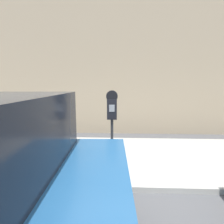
# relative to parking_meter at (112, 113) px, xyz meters

# --- Properties ---
(sidewalk) EXTENTS (24.00, 2.80, 0.10)m
(sidewalk) POSITION_rel_parking_meter_xyz_m (0.33, 0.92, -1.27)
(sidewalk) COLOR #ADAAA3
(sidewalk) RESTS_ON ground_plane
(building_facade) EXTENTS (24.00, 0.30, 5.89)m
(building_facade) POSITION_rel_parking_meter_xyz_m (0.33, 3.38, 1.62)
(building_facade) COLOR tan
(building_facade) RESTS_ON ground_plane
(parking_meter) EXTENTS (0.21, 0.14, 1.63)m
(parking_meter) POSITION_rel_parking_meter_xyz_m (0.00, 0.00, 0.00)
(parking_meter) COLOR #2D2D30
(parking_meter) RESTS_ON sidewalk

